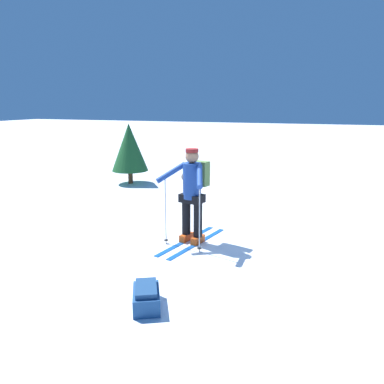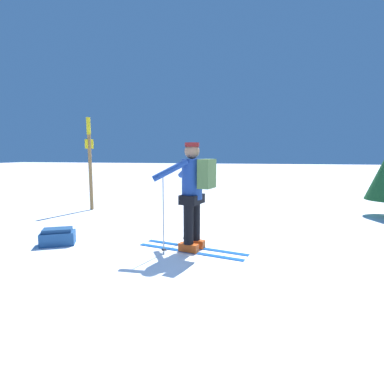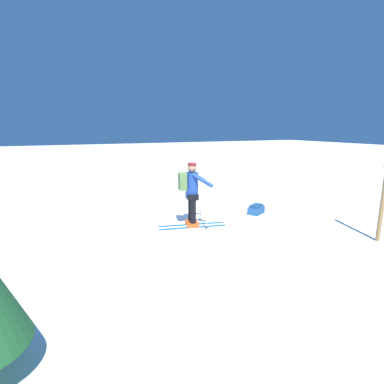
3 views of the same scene
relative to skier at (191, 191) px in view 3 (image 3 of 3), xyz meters
The scene contains 3 objects.
ground_plane 0.97m from the skier, 58.39° to the left, with size 80.00×80.00×0.00m, color white.
skier is the anchor object (origin of this frame).
dropped_backpack 2.36m from the skier, behind, with size 0.60×0.52×0.27m.
Camera 3 is at (2.91, 6.45, 2.50)m, focal length 28.00 mm.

